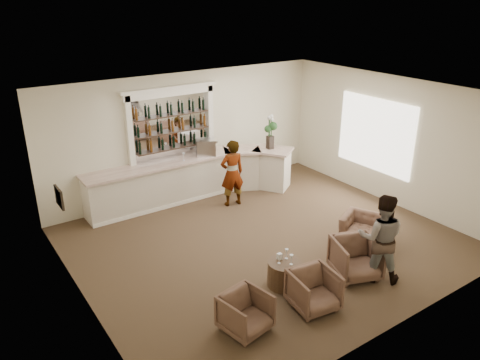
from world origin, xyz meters
The scene contains 19 objects.
ground centered at (0.00, 0.00, 0.00)m, with size 8.00×8.00×0.00m, color #4D3726.
room_shell centered at (0.16, 0.71, 2.34)m, with size 8.04×7.02×3.32m.
bar_counter centered at (-0.16, 3.00, 0.57)m, with size 5.72×1.80×1.14m.
back_bar_alcove centered at (-0.50, 3.41, 2.03)m, with size 2.64×0.25×3.00m.
cocktail_table centered at (-0.72, -1.52, 0.25)m, with size 0.65×0.65×0.50m, color #48331F.
sommelier centered at (0.47, 2.06, 0.88)m, with size 0.64×0.42×1.76m, color gray.
guest centered at (0.90, -2.36, 0.89)m, with size 0.86×0.67×1.77m, color gray.
armchair_left centered at (-2.07, -2.15, 0.34)m, with size 0.72×0.74×0.68m, color brown.
armchair_center centered at (-0.74, -2.34, 0.36)m, with size 0.76×0.78×0.71m, color brown.
armchair_right centered at (0.62, -2.07, 0.39)m, with size 0.84×0.87×0.79m, color brown.
armchair_far centered at (1.78, -1.26, 0.31)m, with size 0.96×0.83×0.62m, color brown.
espresso_machine centered at (0.26, 3.02, 1.36)m, with size 0.49×0.42×0.44m, color silver.
flower_vase centered at (2.01, 2.48, 1.68)m, with size 0.25×0.25×0.97m.
wine_glass_bar_left centered at (0.49, 2.99, 1.25)m, with size 0.07×0.07×0.21m, color white, non-canonical shape.
wine_glass_bar_right centered at (-0.43, 2.96, 1.25)m, with size 0.07×0.07×0.21m, color white, non-canonical shape.
wine_glass_tbl_a centered at (-0.84, -1.49, 0.60)m, with size 0.07×0.07×0.21m, color white, non-canonical shape.
wine_glass_tbl_b centered at (-0.62, -1.44, 0.60)m, with size 0.07×0.07×0.21m, color white, non-canonical shape.
wine_glass_tbl_c centered at (-0.68, -1.65, 0.60)m, with size 0.07×0.07×0.21m, color white, non-canonical shape.
napkin_holder centered at (-0.74, -1.38, 0.56)m, with size 0.08×0.08×0.12m, color white.
Camera 1 is at (-5.69, -7.25, 5.23)m, focal length 35.00 mm.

